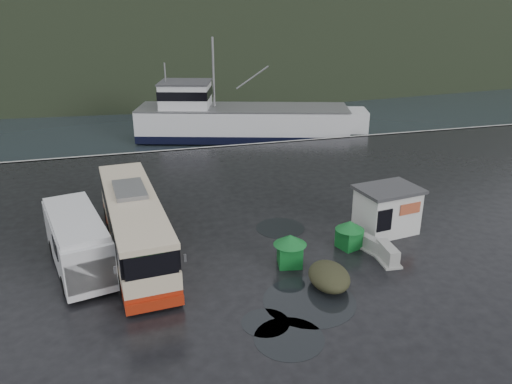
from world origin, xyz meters
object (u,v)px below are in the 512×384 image
object	(u,v)px
waste_bin_left	(348,247)
jersey_barrier_b	(387,261)
dome_tent	(329,286)
ticket_kiosk	(385,231)
coach_bus	(137,252)
white_van	(81,268)
jersey_barrier_a	(371,251)
fishing_trawler	(243,125)
waste_bin_right	(289,265)

from	to	relation	value
waste_bin_left	jersey_barrier_b	distance (m)	2.22
dome_tent	waste_bin_left	bearing A→B (deg)	52.25
waste_bin_left	ticket_kiosk	xyz separation A→B (m)	(2.79, 1.24, 0.00)
waste_bin_left	coach_bus	bearing A→B (deg)	167.46
white_van	jersey_barrier_a	size ratio (longest dim) A/B	4.56
ticket_kiosk	fishing_trawler	distance (m)	26.26
coach_bus	white_van	distance (m)	2.83
dome_tent	jersey_barrier_b	distance (m)	3.90
waste_bin_right	ticket_kiosk	xyz separation A→B (m)	(6.35, 2.16, 0.00)
coach_bus	fishing_trawler	distance (m)	27.73
waste_bin_right	white_van	bearing A→B (deg)	166.36
white_van	waste_bin_left	size ratio (longest dim) A/B	4.41
coach_bus	ticket_kiosk	size ratio (longest dim) A/B	3.46
dome_tent	jersey_barrier_a	size ratio (longest dim) A/B	1.74
white_van	dome_tent	world-z (taller)	white_van
waste_bin_left	ticket_kiosk	world-z (taller)	ticket_kiosk
coach_bus	dome_tent	size ratio (longest dim) A/B	4.53
jersey_barrier_b	jersey_barrier_a	bearing A→B (deg)	100.84
jersey_barrier_a	fishing_trawler	xyz separation A→B (m)	(0.20, 28.11, 0.00)
waste_bin_right	jersey_barrier_a	world-z (taller)	waste_bin_right
fishing_trawler	dome_tent	bearing A→B (deg)	-80.05
waste_bin_right	ticket_kiosk	distance (m)	6.70
white_van	waste_bin_right	world-z (taller)	white_van
waste_bin_left	fishing_trawler	size ratio (longest dim) A/B	0.06
white_van	fishing_trawler	xyz separation A→B (m)	(14.50, 26.00, 0.00)
waste_bin_right	jersey_barrier_b	xyz separation A→B (m)	(4.75, -0.95, 0.00)
waste_bin_left	jersey_barrier_a	world-z (taller)	waste_bin_left
dome_tent	coach_bus	bearing A→B (deg)	145.70
dome_tent	fishing_trawler	xyz separation A→B (m)	(3.64, 30.66, 0.00)
coach_bus	fishing_trawler	xyz separation A→B (m)	(11.81, 25.08, 0.00)
dome_tent	jersey_barrier_b	world-z (taller)	dome_tent
dome_tent	white_van	bearing A→B (deg)	156.76
coach_bus	waste_bin_right	bearing A→B (deg)	-29.69
ticket_kiosk	waste_bin_left	bearing A→B (deg)	-164.20
dome_tent	ticket_kiosk	size ratio (longest dim) A/B	0.76
jersey_barrier_a	fishing_trawler	distance (m)	28.11
white_van	waste_bin_left	distance (m)	13.42
waste_bin_left	dome_tent	distance (m)	4.06
coach_bus	white_van	bearing A→B (deg)	-166.00
waste_bin_left	fishing_trawler	world-z (taller)	fishing_trawler
coach_bus	waste_bin_left	world-z (taller)	coach_bus
coach_bus	jersey_barrier_a	bearing A→B (deg)	-19.47
waste_bin_right	ticket_kiosk	size ratio (longest dim) A/B	0.49
jersey_barrier_b	waste_bin_right	bearing A→B (deg)	168.63
ticket_kiosk	jersey_barrier_b	size ratio (longest dim) A/B	1.90
waste_bin_right	jersey_barrier_b	distance (m)	4.84
waste_bin_left	jersey_barrier_b	world-z (taller)	waste_bin_left
jersey_barrier_a	coach_bus	bearing A→B (deg)	165.38
dome_tent	fishing_trawler	size ratio (longest dim) A/B	0.10
white_van	ticket_kiosk	bearing A→B (deg)	-13.50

